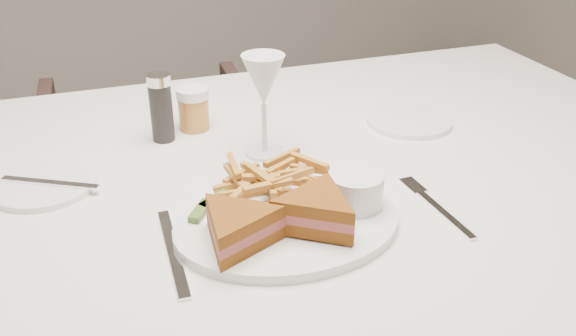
# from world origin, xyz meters

# --- Properties ---
(chair_far) EXTENTS (0.70, 0.67, 0.64)m
(chair_far) POSITION_xyz_m (0.14, 1.06, 0.32)
(chair_far) COLOR #49322C
(chair_far) RESTS_ON ground
(table_setting) EXTENTS (0.82, 0.65, 0.18)m
(table_setting) POSITION_xyz_m (0.10, 0.11, 0.79)
(table_setting) COLOR white
(table_setting) RESTS_ON table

